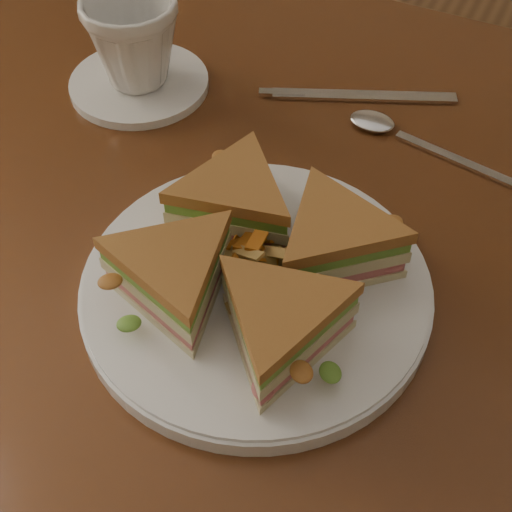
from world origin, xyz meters
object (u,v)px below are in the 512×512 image
(sandwich_wedges, at_px, (256,260))
(coffee_cup, at_px, (133,42))
(knife, at_px, (351,96))
(spoon, at_px, (391,131))
(plate, at_px, (256,289))
(saucer, at_px, (139,83))
(table, at_px, (261,266))

(sandwich_wedges, relative_size, coffee_cup, 2.69)
(knife, bearing_deg, spoon, -56.59)
(plate, bearing_deg, knife, 95.24)
(plate, bearing_deg, saucer, 139.89)
(plate, xyz_separation_m, saucer, (-0.24, 0.21, -0.00))
(plate, distance_m, coffee_cup, 0.32)
(table, height_order, sandwich_wedges, sandwich_wedges)
(spoon, xyz_separation_m, coffee_cup, (-0.28, -0.05, 0.05))
(spoon, xyz_separation_m, knife, (-0.06, 0.04, -0.00))
(knife, distance_m, coffee_cup, 0.24)
(coffee_cup, bearing_deg, table, -6.04)
(knife, bearing_deg, table, -119.36)
(knife, xyz_separation_m, saucer, (-0.22, -0.08, 0.00))
(sandwich_wedges, bearing_deg, coffee_cup, 139.89)
(table, height_order, spoon, spoon)
(table, bearing_deg, plate, -66.74)
(table, bearing_deg, coffee_cup, 153.40)
(plate, distance_m, knife, 0.29)
(saucer, bearing_deg, coffee_cup, 0.00)
(plate, bearing_deg, table, 113.26)
(plate, bearing_deg, spoon, 82.46)
(coffee_cup, bearing_deg, saucer, 0.00)
(sandwich_wedges, relative_size, saucer, 1.79)
(saucer, distance_m, coffee_cup, 0.05)
(table, distance_m, plate, 0.16)
(sandwich_wedges, bearing_deg, knife, 95.24)
(plate, bearing_deg, coffee_cup, 139.89)
(saucer, bearing_deg, table, -26.60)
(plate, relative_size, coffee_cup, 2.86)
(table, height_order, saucer, saucer)
(spoon, xyz_separation_m, saucer, (-0.28, -0.05, 0.00))
(plate, relative_size, knife, 1.44)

